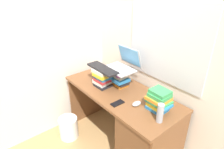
{
  "coord_description": "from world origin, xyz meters",
  "views": [
    {
      "loc": [
        1.35,
        -1.23,
        1.86
      ],
      "look_at": [
        -0.1,
        -0.04,
        0.92
      ],
      "focal_mm": 31.1,
      "sensor_mm": 36.0,
      "label": 1
    }
  ],
  "objects": [
    {
      "name": "book_stack_keyboard_riser",
      "position": [
        -0.22,
        -0.07,
        0.85
      ],
      "size": [
        0.21,
        0.19,
        0.2
      ],
      "color": "black",
      "rests_on": "desk"
    },
    {
      "name": "ground_plane",
      "position": [
        0.0,
        0.0,
        0.0
      ],
      "size": [
        6.0,
        6.0,
        0.0
      ],
      "primitive_type": "plane",
      "color": "#9E7A4C"
    },
    {
      "name": "wall_back",
      "position": [
        0.0,
        0.35,
        1.3
      ],
      "size": [
        6.0,
        0.06,
        2.6
      ],
      "color": "silver",
      "rests_on": "ground"
    },
    {
      "name": "book_stack_tall",
      "position": [
        -0.11,
        0.08,
        0.84
      ],
      "size": [
        0.24,
        0.2,
        0.2
      ],
      "color": "orange",
      "rests_on": "desk"
    },
    {
      "name": "book_stack_side",
      "position": [
        0.47,
        0.05,
        0.84
      ],
      "size": [
        0.23,
        0.19,
        0.21
      ],
      "color": "#2672B2",
      "rests_on": "desk"
    },
    {
      "name": "desk",
      "position": [
        0.35,
        -0.02,
        0.4
      ],
      "size": [
        1.39,
        0.61,
        0.74
      ],
      "color": "brown",
      "rests_on": "ground"
    },
    {
      "name": "mug",
      "position": [
        -0.46,
        0.05,
        0.79
      ],
      "size": [
        0.12,
        0.08,
        0.1
      ],
      "color": "#B23F33",
      "rests_on": "desk"
    },
    {
      "name": "water_bottle",
      "position": [
        0.59,
        -0.07,
        0.83
      ],
      "size": [
        0.06,
        0.06,
        0.18
      ],
      "primitive_type": "cylinder",
      "color": "#999EA5",
      "rests_on": "desk"
    },
    {
      "name": "keyboard",
      "position": [
        -0.22,
        -0.07,
        0.95
      ],
      "size": [
        0.42,
        0.15,
        0.02
      ],
      "primitive_type": "cube",
      "rotation": [
        0.0,
        0.0,
        -0.02
      ],
      "color": "black",
      "rests_on": "book_stack_keyboard_riser"
    },
    {
      "name": "laptop",
      "position": [
        -0.11,
        0.14,
        0.99
      ],
      "size": [
        0.33,
        0.31,
        0.24
      ],
      "color": "#B7BABF",
      "rests_on": "book_stack_tall"
    },
    {
      "name": "wall_left",
      "position": [
        -0.79,
        0.0,
        1.3
      ],
      "size": [
        0.05,
        6.0,
        2.6
      ],
      "primitive_type": "cube",
      "color": "beige",
      "rests_on": "ground"
    },
    {
      "name": "wastebasket",
      "position": [
        -0.48,
        -0.44,
        0.14
      ],
      "size": [
        0.23,
        0.23,
        0.28
      ],
      "primitive_type": "cylinder",
      "color": "silver",
      "rests_on": "ground"
    },
    {
      "name": "cell_phone",
      "position": [
        0.16,
        -0.18,
        0.75
      ],
      "size": [
        0.07,
        0.14,
        0.01
      ],
      "primitive_type": "cube",
      "rotation": [
        0.0,
        0.0,
        -0.03
      ],
      "color": "black",
      "rests_on": "desk"
    },
    {
      "name": "computer_mouse",
      "position": [
        0.3,
        -0.05,
        0.76
      ],
      "size": [
        0.06,
        0.1,
        0.04
      ],
      "primitive_type": "ellipsoid",
      "color": "#A5A8AD",
      "rests_on": "desk"
    }
  ]
}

